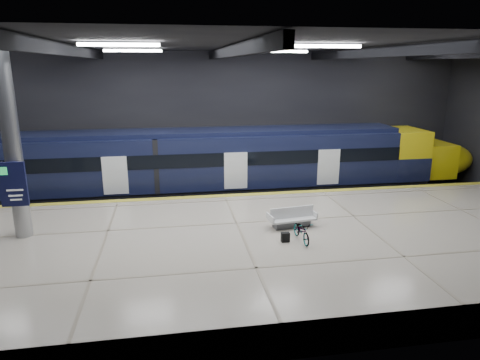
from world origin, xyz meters
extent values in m
plane|color=black|center=(0.00, 0.00, 0.00)|extent=(30.00, 30.00, 0.00)
cube|color=black|center=(0.00, 8.00, 4.00)|extent=(30.00, 0.10, 8.00)
cube|color=black|center=(0.00, -8.00, 4.00)|extent=(30.00, 0.10, 8.00)
cube|color=black|center=(0.00, 0.00, 8.00)|extent=(30.00, 16.00, 0.10)
cube|color=black|center=(-6.00, 0.00, 7.75)|extent=(0.25, 16.00, 0.40)
cube|color=black|center=(0.00, 0.00, 7.75)|extent=(0.25, 16.00, 0.40)
cube|color=black|center=(6.00, 0.00, 7.75)|extent=(0.25, 16.00, 0.40)
cube|color=white|center=(-4.00, -2.00, 7.88)|extent=(2.60, 0.18, 0.10)
cube|color=white|center=(3.00, -2.00, 7.88)|extent=(2.60, 0.18, 0.10)
cube|color=white|center=(-4.00, 4.00, 7.88)|extent=(2.60, 0.18, 0.10)
cube|color=white|center=(3.00, 4.00, 7.88)|extent=(2.60, 0.18, 0.10)
cube|color=white|center=(10.00, 4.00, 7.88)|extent=(2.60, 0.18, 0.10)
cube|color=#B8AD9B|center=(0.00, -2.50, 0.55)|extent=(30.00, 11.00, 1.10)
cube|color=gold|center=(0.00, 2.75, 1.11)|extent=(30.00, 0.40, 0.01)
cube|color=gray|center=(0.00, 4.78, 0.08)|extent=(30.00, 0.08, 0.16)
cube|color=gray|center=(0.00, 6.22, 0.08)|extent=(30.00, 0.08, 0.16)
cube|color=black|center=(-2.23, 5.50, 0.55)|extent=(24.00, 2.58, 0.80)
cube|color=black|center=(-2.23, 5.50, 2.33)|extent=(24.00, 2.80, 2.75)
cube|color=black|center=(-2.23, 5.50, 3.82)|extent=(24.00, 2.30, 0.24)
cube|color=black|center=(-2.23, 4.09, 2.60)|extent=(24.00, 0.04, 0.70)
cube|color=white|center=(0.77, 4.08, 2.00)|extent=(1.20, 0.05, 1.90)
cube|color=yellow|center=(10.77, 5.50, 2.33)|extent=(2.00, 2.80, 2.75)
ellipsoid|color=yellow|center=(13.37, 5.50, 1.85)|extent=(3.60, 2.52, 1.90)
cube|color=black|center=(11.07, 5.50, 2.50)|extent=(1.60, 2.38, 0.80)
cube|color=#595B60|center=(2.06, -1.77, 1.23)|extent=(1.49, 0.64, 0.27)
cube|color=white|center=(2.06, -1.77, 1.44)|extent=(1.89, 1.00, 0.07)
cube|color=white|center=(2.06, -1.77, 1.69)|extent=(1.79, 0.31, 0.45)
cube|color=white|center=(1.17, -1.89, 1.55)|extent=(0.16, 0.77, 0.27)
cube|color=white|center=(2.95, -1.65, 1.55)|extent=(0.16, 0.77, 0.27)
imported|color=#99999E|center=(2.03, -3.17, 1.48)|extent=(0.60, 1.47, 0.76)
cube|color=black|center=(1.43, -3.17, 1.28)|extent=(0.31, 0.19, 0.35)
cylinder|color=#9EA0A5|center=(-8.00, -1.00, 4.55)|extent=(0.60, 0.60, 6.90)
cube|color=#0F1137|center=(-8.00, -1.42, 3.20)|extent=(0.90, 0.12, 1.60)
camera|label=1|loc=(-2.52, -16.96, 7.23)|focal=32.00mm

